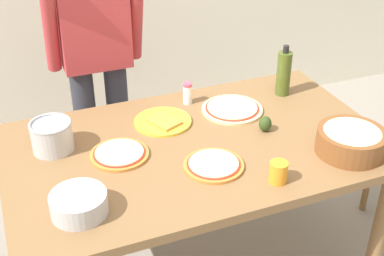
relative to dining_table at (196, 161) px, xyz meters
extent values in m
cube|color=brown|center=(0.00, 0.00, 0.07)|extent=(1.60, 0.96, 0.04)
cylinder|color=brown|center=(0.72, -0.40, -0.31)|extent=(0.07, 0.07, 0.72)
cylinder|color=brown|center=(-0.72, 0.40, -0.31)|extent=(0.07, 0.07, 0.72)
cylinder|color=brown|center=(0.72, 0.40, -0.31)|extent=(0.07, 0.07, 0.72)
cylinder|color=#2D2D38|center=(-0.34, 0.76, -0.24)|extent=(0.12, 0.12, 0.85)
cylinder|color=#2D2D38|center=(-0.16, 0.76, -0.24)|extent=(0.12, 0.12, 0.85)
cube|color=#B7383D|center=(-0.25, 0.76, 0.46)|extent=(0.34, 0.20, 0.55)
cylinder|color=#B7383D|center=(-0.46, 0.71, 0.46)|extent=(0.07, 0.21, 0.55)
cylinder|color=#B7383D|center=(-0.04, 0.71, 0.46)|extent=(0.07, 0.21, 0.55)
cylinder|color=brown|center=(1.08, 0.10, -0.44)|extent=(0.04, 0.04, 0.45)
cylinder|color=beige|center=(0.27, 0.21, 0.10)|extent=(0.29, 0.29, 0.01)
cylinder|color=#B22D1E|center=(0.27, 0.21, 0.10)|extent=(0.25, 0.25, 0.00)
cylinder|color=beige|center=(0.27, 0.21, 0.11)|extent=(0.24, 0.24, 0.00)
cylinder|color=#C67A33|center=(0.00, -0.18, 0.10)|extent=(0.24, 0.24, 0.01)
cylinder|color=#B22D1E|center=(0.00, -0.18, 0.10)|extent=(0.21, 0.21, 0.00)
cylinder|color=beige|center=(0.00, -0.18, 0.11)|extent=(0.20, 0.20, 0.00)
cylinder|color=#C67A33|center=(-0.33, 0.03, 0.10)|extent=(0.24, 0.24, 0.01)
cylinder|color=#B22D1E|center=(-0.33, 0.03, 0.10)|extent=(0.21, 0.21, 0.00)
cylinder|color=beige|center=(-0.33, 0.03, 0.11)|extent=(0.20, 0.20, 0.00)
cylinder|color=gold|center=(-0.07, 0.22, 0.10)|extent=(0.26, 0.26, 0.01)
cube|color=#CC8438|center=(-0.07, 0.20, 0.11)|extent=(0.15, 0.17, 0.01)
cylinder|color=brown|center=(0.56, -0.29, 0.14)|extent=(0.28, 0.28, 0.10)
ellipsoid|color=beige|center=(0.56, -0.29, 0.18)|extent=(0.25, 0.25, 0.05)
cylinder|color=#B7B7BC|center=(-0.55, -0.26, 0.13)|extent=(0.20, 0.20, 0.08)
cylinder|color=#47561E|center=(0.57, 0.27, 0.20)|extent=(0.07, 0.07, 0.22)
cylinder|color=black|center=(0.57, 0.27, 0.33)|extent=(0.03, 0.03, 0.04)
cylinder|color=#B7B7BC|center=(-0.57, 0.18, 0.15)|extent=(0.17, 0.17, 0.12)
torus|color=#A5A5AD|center=(-0.57, 0.18, 0.21)|extent=(0.17, 0.17, 0.01)
cylinder|color=orange|center=(0.19, -0.36, 0.13)|extent=(0.07, 0.07, 0.08)
cylinder|color=white|center=(0.10, 0.35, 0.14)|extent=(0.04, 0.04, 0.09)
cylinder|color=#D84C66|center=(0.10, 0.35, 0.19)|extent=(0.04, 0.04, 0.02)
ellipsoid|color=#2D4219|center=(0.32, -0.01, 0.13)|extent=(0.06, 0.06, 0.07)
camera|label=1|loc=(-0.71, -1.72, 1.29)|focal=48.87mm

